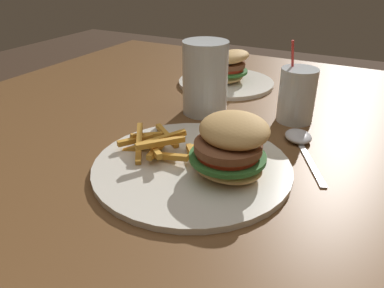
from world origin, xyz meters
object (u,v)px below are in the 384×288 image
(beer_glass, at_px, (205,80))
(juice_glass, at_px, (297,98))
(meal_plate_near, at_px, (207,157))
(spoon, at_px, (299,138))
(meal_plate_far, at_px, (227,74))

(beer_glass, relative_size, juice_glass, 0.95)
(juice_glass, bearing_deg, beer_glass, -166.20)
(beer_glass, height_order, juice_glass, juice_glass)
(meal_plate_near, distance_m, juice_glass, 0.28)
(spoon, bearing_deg, meal_plate_far, 17.96)
(spoon, xyz_separation_m, meal_plate_far, (-0.25, 0.24, 0.02))
(beer_glass, height_order, spoon, beer_glass)
(beer_glass, bearing_deg, spoon, -12.72)
(spoon, relative_size, meal_plate_far, 0.73)
(beer_glass, xyz_separation_m, juice_glass, (0.18, 0.05, -0.02))
(meal_plate_near, xyz_separation_m, beer_glass, (-0.11, 0.22, 0.05))
(meal_plate_near, height_order, meal_plate_far, meal_plate_near)
(beer_glass, xyz_separation_m, meal_plate_far, (-0.03, 0.20, -0.04))
(meal_plate_near, bearing_deg, meal_plate_far, 109.03)
(meal_plate_near, distance_m, beer_glass, 0.25)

